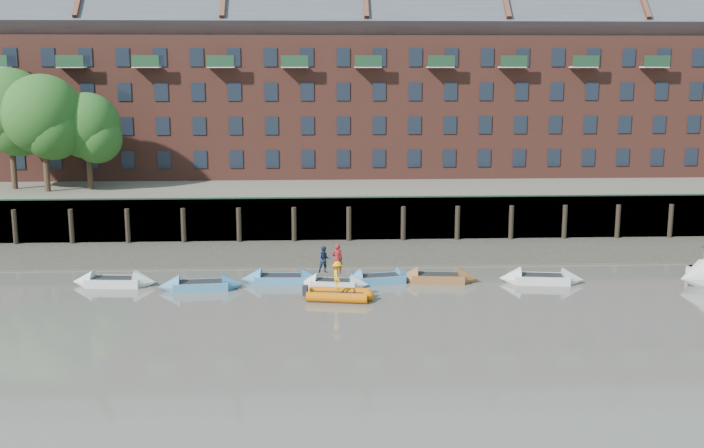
{
  "coord_description": "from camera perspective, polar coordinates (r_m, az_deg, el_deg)",
  "views": [
    {
      "loc": [
        -4.61,
        -37.21,
        12.64
      ],
      "look_at": [
        -2.24,
        12.0,
        3.2
      ],
      "focal_mm": 42.0,
      "sensor_mm": 36.0,
      "label": 1
    }
  ],
  "objects": [
    {
      "name": "river_wall",
      "position": [
        60.78,
        1.64,
        0.37
      ],
      "size": [
        110.0,
        1.23,
        3.3
      ],
      "color": "#2D2A26",
      "rests_on": "ground"
    },
    {
      "name": "bank_terrace",
      "position": [
        74.18,
        0.84,
        2.29
      ],
      "size": [
        110.0,
        28.0,
        3.2
      ],
      "primitive_type": "cube",
      "color": "#5E594D",
      "rests_on": "ground"
    },
    {
      "name": "rowboat_1",
      "position": [
        48.28,
        -10.41,
        -4.21
      ],
      "size": [
        4.94,
        1.81,
        1.4
      ],
      "rotation": [
        0.0,
        0.0,
        0.09
      ],
      "color": "teal",
      "rests_on": "ground"
    },
    {
      "name": "rowboat_6",
      "position": [
        50.19,
        12.98,
        -3.72
      ],
      "size": [
        5.1,
        2.08,
        1.44
      ],
      "rotation": [
        0.0,
        0.0,
        -0.13
      ],
      "color": "silver",
      "rests_on": "ground"
    },
    {
      "name": "person_rower_a",
      "position": [
        47.81,
        -1.03,
        -2.42
      ],
      "size": [
        0.68,
        0.48,
        1.76
      ],
      "primitive_type": "imported",
      "rotation": [
        0.0,
        0.0,
        3.24
      ],
      "color": "maroon",
      "rests_on": "rowboat_3"
    },
    {
      "name": "tree_cluster",
      "position": [
        67.99,
        -20.92,
        7.08
      ],
      "size": [
        11.76,
        7.74,
        9.4
      ],
      "color": "#3A281C",
      "rests_on": "bank_terrace"
    },
    {
      "name": "apartment_terrace",
      "position": [
        74.35,
        0.81,
        10.99
      ],
      "size": [
        80.6,
        15.56,
        20.98
      ],
      "color": "brown",
      "rests_on": "bank_terrace"
    },
    {
      "name": "ground",
      "position": [
        39.57,
        4.12,
        -7.81
      ],
      "size": [
        220.0,
        220.0,
        0.0
      ],
      "primitive_type": "plane",
      "color": "#5F5A53",
      "rests_on": "ground"
    },
    {
      "name": "person_rower_b",
      "position": [
        47.97,
        -1.93,
        -2.48
      ],
      "size": [
        0.85,
        0.71,
        1.59
      ],
      "primitive_type": "imported",
      "rotation": [
        0.0,
        0.0,
        0.15
      ],
      "color": "#19233F",
      "rests_on": "rowboat_3"
    },
    {
      "name": "rowboat_4",
      "position": [
        49.02,
        1.9,
        -3.82
      ],
      "size": [
        4.76,
        2.13,
        1.33
      ],
      "rotation": [
        0.0,
        0.0,
        0.18
      ],
      "color": "teal",
      "rests_on": "ground"
    },
    {
      "name": "mud_band",
      "position": [
        53.53,
        2.26,
        -2.82
      ],
      "size": [
        110.0,
        1.6,
        0.1
      ],
      "primitive_type": "cube",
      "color": "#4C4336",
      "rests_on": "ground"
    },
    {
      "name": "foreshore",
      "position": [
        56.83,
        1.97,
        -2.01
      ],
      "size": [
        110.0,
        8.0,
        0.5
      ],
      "primitive_type": "cube",
      "color": "#3D382F",
      "rests_on": "ground"
    },
    {
      "name": "rowboat_3",
      "position": [
        48.14,
        -1.26,
        -4.12
      ],
      "size": [
        4.19,
        1.88,
        1.17
      ],
      "rotation": [
        0.0,
        0.0,
        -0.18
      ],
      "color": "silver",
      "rests_on": "ground"
    },
    {
      "name": "rowboat_2",
      "position": [
        49.07,
        -4.9,
        -3.82
      ],
      "size": [
        4.87,
        1.62,
        1.39
      ],
      "rotation": [
        0.0,
        0.0,
        -0.05
      ],
      "color": "teal",
      "rests_on": "ground"
    },
    {
      "name": "rib_tender",
      "position": [
        45.48,
        -0.76,
        -4.93
      ],
      "size": [
        3.75,
        2.28,
        0.63
      ],
      "rotation": [
        0.0,
        0.0,
        -0.18
      ],
      "color": "#D05E05",
      "rests_on": "ground"
    },
    {
      "name": "person_rib_crew",
      "position": [
        45.12,
        -1.01,
        -3.59
      ],
      "size": [
        0.68,
        1.08,
        1.6
      ],
      "primitive_type": "imported",
      "rotation": [
        0.0,
        0.0,
        1.66
      ],
      "color": "orange",
      "rests_on": "rib_tender"
    },
    {
      "name": "rowboat_5",
      "position": [
        49.41,
        5.98,
        -3.74
      ],
      "size": [
        4.95,
        1.92,
        1.4
      ],
      "rotation": [
        0.0,
        0.0,
        -0.11
      ],
      "color": "brown",
      "rests_on": "ground"
    },
    {
      "name": "rowboat_0",
      "position": [
        50.26,
        -16.14,
        -3.86
      ],
      "size": [
        4.98,
        1.77,
        1.42
      ],
      "rotation": [
        0.0,
        0.0,
        -0.07
      ],
      "color": "silver",
      "rests_on": "ground"
    }
  ]
}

